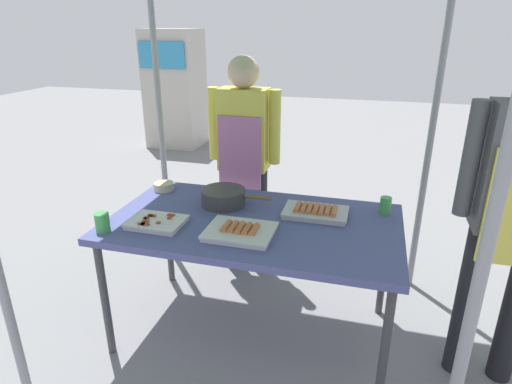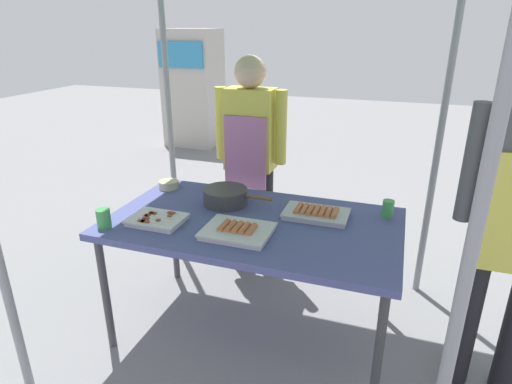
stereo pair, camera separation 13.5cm
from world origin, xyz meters
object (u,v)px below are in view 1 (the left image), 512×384
Objects in this scene: condiment_bowl at (164,187)px; neighbor_stall_left at (175,89)px; cooking_wok at (224,196)px; drink_cup_near_edge at (385,206)px; tray_grilled_sausages at (316,212)px; vendor_woman at (244,150)px; tray_pork_links at (240,231)px; drink_cup_by_wok at (102,222)px; stall_table at (254,229)px; tray_meat_skewers at (156,222)px.

neighbor_stall_left reaches higher than condiment_bowl.
drink_cup_near_edge is at bearing 7.35° from cooking_wok.
drink_cup_near_edge is 4.73m from neighbor_stall_left.
tray_grilled_sausages is at bearing -7.39° from condiment_bowl.
drink_cup_near_edge is 0.06× the size of vendor_woman.
tray_pork_links is (-0.34, -0.34, -0.00)m from tray_grilled_sausages.
tray_pork_links is 0.72m from drink_cup_by_wok.
vendor_woman is (-0.26, 0.92, 0.16)m from tray_pork_links.
drink_cup_by_wok is (-0.03, -0.63, 0.03)m from condiment_bowl.
neighbor_stall_left reaches higher than drink_cup_by_wok.
tray_grilled_sausages and condiment_bowl have the same top height.
condiment_bowl reaches higher than stall_table.
cooking_wok reaches higher than tray_meat_skewers.
drink_cup_by_wok reaches higher than tray_meat_skewers.
tray_grilled_sausages is 1.23× the size of tray_meat_skewers.
tray_pork_links reaches higher than condiment_bowl.
drink_cup_near_edge is 1.08m from vendor_woman.
cooking_wok is (-0.55, 0.01, 0.03)m from tray_grilled_sausages.
drink_cup_by_wok is at bearing -69.34° from neighbor_stall_left.
tray_pork_links is (-0.02, -0.19, 0.07)m from stall_table.
neighbor_stall_left reaches higher than vendor_woman.
drink_cup_near_edge reaches higher than stall_table.
tray_meat_skewers is at bearing -67.45° from condiment_bowl.
drink_cup_near_edge reaches higher than tray_grilled_sausages.
tray_meat_skewers is at bearing -156.12° from tray_grilled_sausages.
cooking_wok is 4.30m from neighbor_stall_left.
tray_grilled_sausages is (0.32, 0.16, 0.07)m from stall_table.
cooking_wok is 3.28× the size of condiment_bowl.
cooking_wok is 0.27× the size of vendor_woman.
neighbor_stall_left reaches higher than drink_cup_near_edge.
vendor_woman reaches higher than tray_meat_skewers.
drink_cup_near_edge is 1.56m from drink_cup_by_wok.
stall_table is 4.43× the size of tray_grilled_sausages.
drink_cup_near_edge is at bearing 22.31° from tray_meat_skewers.
cooking_wok reaches higher than condiment_bowl.
tray_meat_skewers is 4.52m from neighbor_stall_left.
cooking_wok is at bearing 46.00° from drink_cup_by_wok.
drink_cup_near_edge reaches higher than cooking_wok.
vendor_woman reaches higher than condiment_bowl.
tray_pork_links is 0.86m from drink_cup_near_edge.
tray_pork_links is 0.97m from vendor_woman.
tray_pork_links is 0.82m from condiment_bowl.
tray_meat_skewers is (-0.49, -0.20, 0.07)m from stall_table.
condiment_bowl is at bearing 144.69° from tray_pork_links.
condiment_bowl is at bearing 87.14° from drink_cup_by_wok.
tray_grilled_sausages is 1.02m from condiment_bowl.
vendor_woman reaches higher than drink_cup_by_wok.
tray_grilled_sausages is at bearing -54.85° from neighbor_stall_left.
condiment_bowl is at bearing 172.61° from tray_grilled_sausages.
tray_meat_skewers is 0.97m from vendor_woman.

